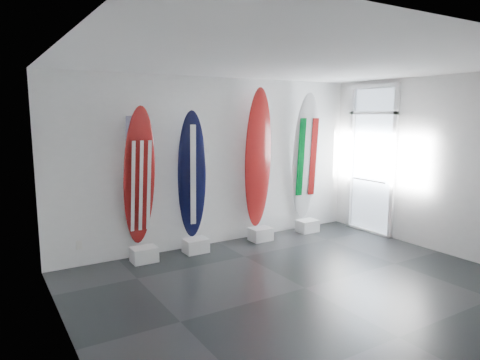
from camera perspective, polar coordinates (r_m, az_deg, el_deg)
floor at (r=6.15m, az=8.59°, el=-13.93°), size 6.00×6.00×0.00m
ceiling at (r=5.71m, az=9.30°, el=15.04°), size 6.00×6.00×0.00m
wall_back at (r=7.80m, az=-3.07°, el=2.40°), size 6.00×0.00×6.00m
wall_left at (r=4.45m, az=-21.98°, el=-3.09°), size 0.00×5.00×5.00m
wall_right at (r=8.01m, az=25.49°, el=1.72°), size 0.00×5.00×5.00m
display_block_usa at (r=7.21m, az=-12.56°, el=-9.59°), size 0.40×0.30×0.24m
surfboard_usa at (r=7.01m, az=-13.16°, el=0.34°), size 0.51×0.45×2.26m
display_block_navy at (r=7.53m, az=-5.88°, el=-8.61°), size 0.40×0.30×0.24m
surfboard_navy at (r=7.36m, az=-6.37°, el=0.64°), size 0.52×0.27×2.18m
display_block_swiss at (r=8.18m, az=2.74°, el=-7.15°), size 0.40×0.30×0.24m
surfboard_swiss at (r=7.99m, az=2.41°, el=2.83°), size 0.59×0.23×2.60m
display_block_italy at (r=8.86m, az=8.89°, el=-6.01°), size 0.40×0.30×0.24m
surfboard_italy at (r=8.69m, az=8.68°, el=2.99°), size 0.62×0.42×2.53m
wall_outlet at (r=7.19m, az=-20.50°, el=-8.06°), size 0.09×0.02×0.13m
glass_door at (r=8.93m, az=17.01°, el=2.35°), size 0.12×1.16×2.85m
balcony at (r=10.09m, az=21.80°, el=-2.51°), size 2.80×2.20×1.20m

